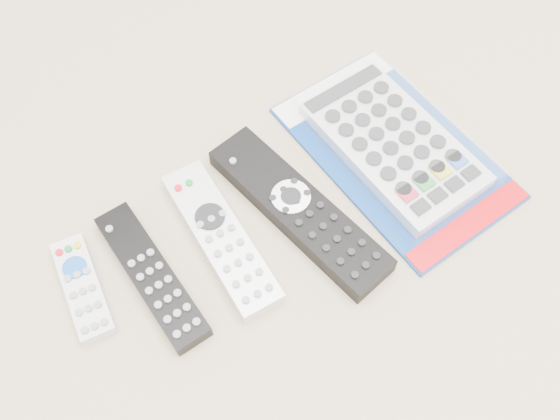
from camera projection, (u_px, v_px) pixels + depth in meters
remote_small_grey at (83, 288)px, 0.71m from camera, size 0.06×0.13×0.02m
remote_slim_black at (152, 276)px, 0.71m from camera, size 0.05×0.20×0.02m
remote_silver_dvd at (221, 238)px, 0.74m from camera, size 0.08×0.22×0.02m
remote_large_black at (299, 210)px, 0.75m from camera, size 0.09×0.27×0.03m
jumbo_remote_packaged at (394, 143)px, 0.80m from camera, size 0.19×0.31×0.04m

